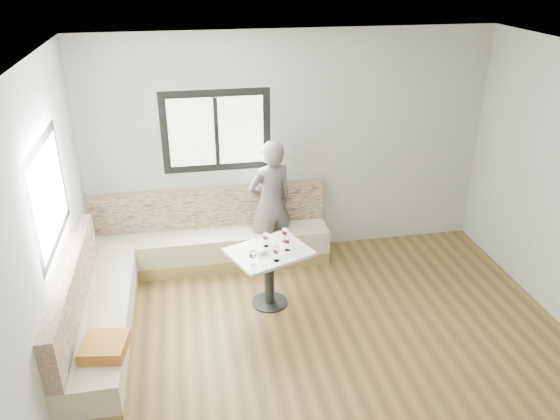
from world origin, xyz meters
name	(u,v)px	position (x,y,z in m)	size (l,w,h in m)	color
room	(339,238)	(-0.08, 0.08, 1.41)	(5.01, 5.01, 2.81)	brown
banquette	(167,270)	(-1.59, 1.62, 0.33)	(2.90, 2.80, 0.95)	#988048
table	(269,264)	(-0.48, 1.26, 0.51)	(1.00, 0.90, 0.67)	black
person	(270,203)	(-0.31, 2.20, 0.80)	(0.58, 0.38, 1.59)	#5E585C
olive_ramekin	(261,251)	(-0.57, 1.22, 0.70)	(0.11, 0.11, 0.04)	white
wine_glass_a	(253,255)	(-0.69, 0.99, 0.80)	(0.08, 0.08, 0.18)	white
wine_glass_b	(276,250)	(-0.44, 1.04, 0.80)	(0.08, 0.08, 0.18)	white
wine_glass_c	(287,240)	(-0.28, 1.23, 0.80)	(0.08, 0.08, 0.18)	white
wine_glass_d	(266,236)	(-0.50, 1.36, 0.80)	(0.08, 0.08, 0.18)	white
wine_glass_e	(285,232)	(-0.28, 1.42, 0.80)	(0.08, 0.08, 0.18)	white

